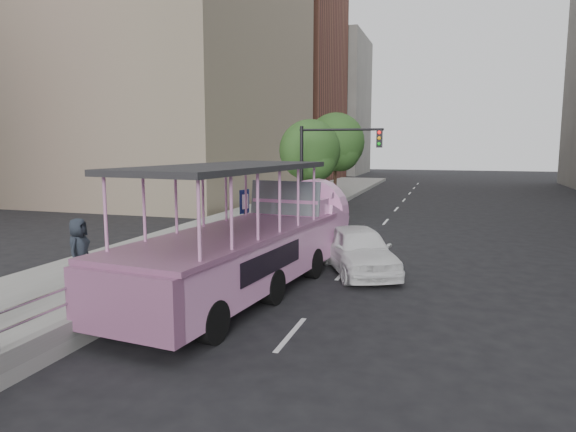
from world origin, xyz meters
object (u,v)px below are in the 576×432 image
traffic_signal (324,160)px  street_tree_far (337,144)px  car (359,249)px  street_tree_near (311,153)px  duck_boat (255,242)px  parking_sign (245,216)px  pedestrian_far (79,251)px

traffic_signal → street_tree_far: size_ratio=0.81×
car → street_tree_near: (-4.80, 11.83, 3.03)m
car → street_tree_far: (-4.60, 17.83, 3.52)m
duck_boat → street_tree_near: bearing=98.3°
parking_sign → street_tree_near: size_ratio=0.46×
car → street_tree_far: 18.75m
street_tree_near → pedestrian_far: bearing=-98.4°
car → pedestrian_far: (-7.26, -4.78, 0.45)m
pedestrian_far → street_tree_far: (2.66, 22.61, 3.06)m
car → street_tree_near: street_tree_near is taller
pedestrian_far → street_tree_far: size_ratio=0.29×
duck_boat → pedestrian_far: size_ratio=6.06×
street_tree_near → duck_boat: bearing=-81.7°
traffic_signal → car: bearing=-69.1°
pedestrian_far → street_tree_far: bearing=-20.2°
duck_boat → car: 3.86m
pedestrian_far → street_tree_far: 22.98m
pedestrian_far → parking_sign: bearing=-43.5°
car → parking_sign: bearing=149.5°
car → street_tree_far: street_tree_far is taller
duck_boat → street_tree_far: (-1.93, 20.55, 2.92)m
street_tree_far → parking_sign: bearing=-88.9°
parking_sign → traffic_signal: bearing=82.4°
pedestrian_far → street_tree_near: street_tree_near is taller
duck_boat → street_tree_near: street_tree_near is taller
car → duck_boat: bearing=-159.4°
duck_boat → pedestrian_far: duck_boat is taller
duck_boat → pedestrian_far: bearing=-155.8°
car → pedestrian_far: pedestrian_far is taller
duck_boat → pedestrian_far: 5.03m
pedestrian_far → traffic_signal: size_ratio=0.36×
car → pedestrian_far: bearing=-171.6°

